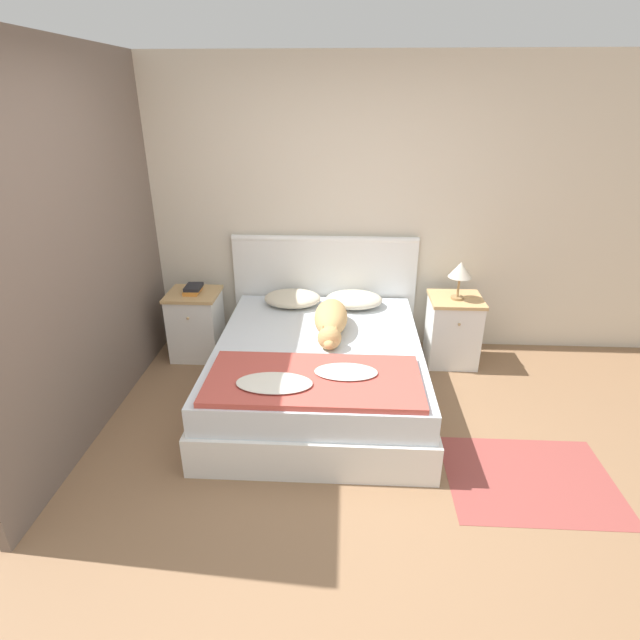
{
  "coord_description": "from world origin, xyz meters",
  "views": [
    {
      "loc": [
        0.13,
        -2.31,
        2.22
      ],
      "look_at": [
        -0.06,
        1.26,
        0.6
      ],
      "focal_mm": 28.0,
      "sensor_mm": 36.0,
      "label": 1
    }
  ],
  "objects_px": {
    "dog": "(331,320)",
    "nightstand_left": "(196,324)",
    "pillow_right": "(354,300)",
    "bed": "(319,371)",
    "nightstand_right": "(453,330)",
    "book_stack": "(193,289)",
    "pillow_left": "(293,298)",
    "table_lamp": "(460,271)"
  },
  "relations": [
    {
      "from": "nightstand_right",
      "to": "pillow_left",
      "type": "xyz_separation_m",
      "value": [
        -1.43,
        0.05,
        0.25
      ]
    },
    {
      "from": "table_lamp",
      "to": "bed",
      "type": "bearing_deg",
      "value": -150.54
    },
    {
      "from": "book_stack",
      "to": "pillow_right",
      "type": "bearing_deg",
      "value": 1.64
    },
    {
      "from": "bed",
      "to": "nightstand_right",
      "type": "relative_size",
      "value": 3.13
    },
    {
      "from": "bed",
      "to": "table_lamp",
      "type": "distance_m",
      "value": 1.47
    },
    {
      "from": "pillow_left",
      "to": "dog",
      "type": "xyz_separation_m",
      "value": [
        0.36,
        -0.53,
        0.04
      ]
    },
    {
      "from": "nightstand_left",
      "to": "book_stack",
      "type": "height_order",
      "value": "book_stack"
    },
    {
      "from": "pillow_left",
      "to": "table_lamp",
      "type": "xyz_separation_m",
      "value": [
        1.43,
        -0.07,
        0.31
      ]
    },
    {
      "from": "nightstand_right",
      "to": "nightstand_left",
      "type": "bearing_deg",
      "value": 180.0
    },
    {
      "from": "table_lamp",
      "to": "nightstand_right",
      "type": "bearing_deg",
      "value": 90.0
    },
    {
      "from": "nightstand_left",
      "to": "nightstand_right",
      "type": "relative_size",
      "value": 1.0
    },
    {
      "from": "nightstand_left",
      "to": "nightstand_right",
      "type": "height_order",
      "value": "same"
    },
    {
      "from": "table_lamp",
      "to": "nightstand_left",
      "type": "bearing_deg",
      "value": 179.43
    },
    {
      "from": "nightstand_right",
      "to": "dog",
      "type": "bearing_deg",
      "value": -155.68
    },
    {
      "from": "nightstand_left",
      "to": "pillow_right",
      "type": "height_order",
      "value": "pillow_right"
    },
    {
      "from": "pillow_right",
      "to": "pillow_left",
      "type": "bearing_deg",
      "value": 180.0
    },
    {
      "from": "nightstand_right",
      "to": "book_stack",
      "type": "distance_m",
      "value": 2.33
    },
    {
      "from": "bed",
      "to": "nightstand_left",
      "type": "height_order",
      "value": "nightstand_left"
    },
    {
      "from": "nightstand_left",
      "to": "nightstand_right",
      "type": "bearing_deg",
      "value": 0.0
    },
    {
      "from": "nightstand_left",
      "to": "pillow_left",
      "type": "xyz_separation_m",
      "value": [
        0.88,
        0.05,
        0.25
      ]
    },
    {
      "from": "nightstand_left",
      "to": "book_stack",
      "type": "relative_size",
      "value": 2.95
    },
    {
      "from": "nightstand_left",
      "to": "book_stack",
      "type": "bearing_deg",
      "value": 70.82
    },
    {
      "from": "nightstand_right",
      "to": "book_stack",
      "type": "height_order",
      "value": "book_stack"
    },
    {
      "from": "bed",
      "to": "pillow_right",
      "type": "relative_size",
      "value": 3.83
    },
    {
      "from": "bed",
      "to": "pillow_right",
      "type": "xyz_separation_m",
      "value": [
        0.27,
        0.73,
        0.32
      ]
    },
    {
      "from": "pillow_right",
      "to": "book_stack",
      "type": "xyz_separation_m",
      "value": [
        -1.43,
        -0.04,
        0.09
      ]
    },
    {
      "from": "nightstand_right",
      "to": "table_lamp",
      "type": "xyz_separation_m",
      "value": [
        0.0,
        -0.02,
        0.56
      ]
    },
    {
      "from": "pillow_right",
      "to": "book_stack",
      "type": "distance_m",
      "value": 1.43
    },
    {
      "from": "pillow_left",
      "to": "book_stack",
      "type": "bearing_deg",
      "value": -177.34
    },
    {
      "from": "table_lamp",
      "to": "pillow_left",
      "type": "bearing_deg",
      "value": 177.05
    },
    {
      "from": "bed",
      "to": "book_stack",
      "type": "xyz_separation_m",
      "value": [
        -1.15,
        0.69,
        0.4
      ]
    },
    {
      "from": "dog",
      "to": "nightstand_left",
      "type": "bearing_deg",
      "value": 158.72
    },
    {
      "from": "bed",
      "to": "book_stack",
      "type": "bearing_deg",
      "value": 149.24
    },
    {
      "from": "nightstand_left",
      "to": "pillow_left",
      "type": "bearing_deg",
      "value": 3.29
    },
    {
      "from": "dog",
      "to": "table_lamp",
      "type": "xyz_separation_m",
      "value": [
        1.07,
        0.46,
        0.27
      ]
    },
    {
      "from": "pillow_left",
      "to": "dog",
      "type": "relative_size",
      "value": 0.61
    },
    {
      "from": "nightstand_right",
      "to": "pillow_right",
      "type": "xyz_separation_m",
      "value": [
        -0.88,
        0.05,
        0.25
      ]
    },
    {
      "from": "dog",
      "to": "table_lamp",
      "type": "bearing_deg",
      "value": 23.29
    },
    {
      "from": "nightstand_left",
      "to": "pillow_right",
      "type": "bearing_deg",
      "value": 2.03
    },
    {
      "from": "bed",
      "to": "table_lamp",
      "type": "bearing_deg",
      "value": 29.46
    },
    {
      "from": "nightstand_left",
      "to": "book_stack",
      "type": "xyz_separation_m",
      "value": [
        0.0,
        0.01,
        0.34
      ]
    },
    {
      "from": "bed",
      "to": "pillow_right",
      "type": "bearing_deg",
      "value": 69.36
    }
  ]
}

